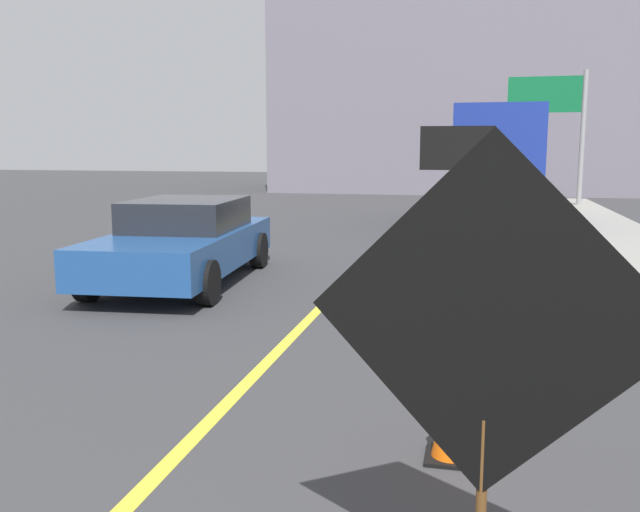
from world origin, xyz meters
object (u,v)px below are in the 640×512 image
object	(u,v)px
roadwork_sign	(488,327)
box_truck	(500,162)
pickup_car	(184,241)
traffic_cone_curbside	(425,250)
traffic_cone_mid_lane	(417,319)
highway_guide_sign	(561,115)
arrow_board_trailer	(455,228)
traffic_cone_near_sign	(452,414)
traffic_cone_far_lane	(429,275)

from	to	relation	value
roadwork_sign	box_truck	world-z (taller)	box_truck
box_truck	pickup_car	size ratio (longest dim) A/B	1.53
pickup_car	traffic_cone_curbside	xyz separation A→B (m)	(3.83, 2.43, -0.39)
pickup_car	traffic_cone_mid_lane	xyz separation A→B (m)	(4.14, -3.00, -0.37)
highway_guide_sign	roadwork_sign	bearing A→B (deg)	-96.94
arrow_board_trailer	traffic_cone_curbside	bearing A→B (deg)	-101.57
highway_guide_sign	traffic_cone_near_sign	bearing A→B (deg)	-97.98
traffic_cone_near_sign	traffic_cone_mid_lane	xyz separation A→B (m)	(-0.48, 2.77, -0.01)
traffic_cone_near_sign	traffic_cone_far_lane	size ratio (longest dim) A/B	1.13
box_truck	traffic_cone_near_sign	distance (m)	16.23
traffic_cone_near_sign	traffic_cone_mid_lane	size ratio (longest dim) A/B	1.03
arrow_board_trailer	pickup_car	size ratio (longest dim) A/B	0.55
highway_guide_sign	traffic_cone_curbside	size ratio (longest dim) A/B	7.88
roadwork_sign	highway_guide_sign	size ratio (longest dim) A/B	0.47
highway_guide_sign	traffic_cone_near_sign	distance (m)	22.46
box_truck	pickup_car	bearing A→B (deg)	-117.50
roadwork_sign	traffic_cone_mid_lane	bearing A→B (deg)	98.23
roadwork_sign	box_truck	distance (m)	17.95
arrow_board_trailer	traffic_cone_far_lane	size ratio (longest dim) A/B	4.40
pickup_car	traffic_cone_curbside	distance (m)	4.55
traffic_cone_mid_lane	traffic_cone_curbside	size ratio (longest dim) A/B	1.06
traffic_cone_mid_lane	highway_guide_sign	bearing A→B (deg)	79.52
pickup_car	traffic_cone_mid_lane	world-z (taller)	pickup_car
box_truck	highway_guide_sign	size ratio (longest dim) A/B	1.49
highway_guide_sign	traffic_cone_curbside	world-z (taller)	highway_guide_sign
pickup_car	highway_guide_sign	world-z (taller)	highway_guide_sign
traffic_cone_far_lane	traffic_cone_curbside	bearing A→B (deg)	95.44
box_truck	traffic_cone_curbside	bearing A→B (deg)	-101.19
roadwork_sign	traffic_cone_curbside	bearing A→B (deg)	95.54
traffic_cone_mid_lane	traffic_cone_curbside	bearing A→B (deg)	93.26
pickup_car	highway_guide_sign	size ratio (longest dim) A/B	0.98
arrow_board_trailer	traffic_cone_mid_lane	distance (m)	7.78
pickup_car	traffic_cone_mid_lane	bearing A→B (deg)	-35.90
pickup_car	box_truck	bearing A→B (deg)	62.50
arrow_board_trailer	pickup_car	world-z (taller)	arrow_board_trailer
highway_guide_sign	traffic_cone_curbside	xyz separation A→B (m)	(-3.87, -13.84, -3.11)
traffic_cone_far_lane	traffic_cone_curbside	world-z (taller)	traffic_cone_curbside
box_truck	pickup_car	xyz separation A→B (m)	(-5.40, -10.38, -1.11)
traffic_cone_far_lane	highway_guide_sign	bearing A→B (deg)	77.51
arrow_board_trailer	traffic_cone_near_sign	distance (m)	10.55
traffic_cone_curbside	traffic_cone_near_sign	bearing A→B (deg)	-84.53
pickup_car	traffic_cone_near_sign	distance (m)	7.39
roadwork_sign	traffic_cone_mid_lane	xyz separation A→B (m)	(-0.66, 4.57, -1.14)
roadwork_sign	traffic_cone_mid_lane	world-z (taller)	roadwork_sign
pickup_car	highway_guide_sign	distance (m)	18.21
traffic_cone_near_sign	traffic_cone_far_lane	distance (m)	5.67
pickup_car	traffic_cone_far_lane	xyz separation A→B (m)	(4.07, -0.12, -0.40)
traffic_cone_curbside	arrow_board_trailer	bearing A→B (deg)	78.43
arrow_board_trailer	traffic_cone_far_lane	distance (m)	4.91
traffic_cone_near_sign	arrow_board_trailer	bearing A→B (deg)	91.65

